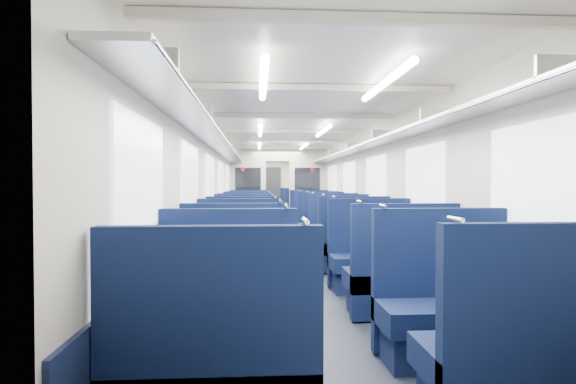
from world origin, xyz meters
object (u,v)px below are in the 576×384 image
(seat_10, at_px, (244,240))
(seat_23, at_px, (299,212))
(seat_18, at_px, (249,219))
(seat_20, at_px, (250,214))
(seat_25, at_px, (296,210))
(seat_2, at_px, (228,314))
(end_door, at_px, (272,191))
(seat_19, at_px, (310,219))
(seat_4, at_px, (235,280))
(seat_6, at_px, (239,263))
(seat_15, at_px, (321,227))
(seat_26, at_px, (251,208))
(bulkhead, at_px, (278,187))
(seat_12, at_px, (246,233))
(seat_3, at_px, (446,312))
(seat_0, at_px, (213,379))
(seat_27, at_px, (294,208))
(seat_24, at_px, (251,210))
(seat_7, at_px, (371,261))
(seat_8, at_px, (243,248))
(seat_21, at_px, (303,214))
(seat_17, at_px, (315,223))
(seat_13, at_px, (330,232))
(seat_14, at_px, (247,228))
(seat_16, at_px, (248,223))
(seat_1, at_px, (525,367))
(seat_11, at_px, (340,240))
(seat_5, at_px, (400,281))
(seat_9, at_px, (352,248))
(seat_22, at_px, (251,212))

(seat_10, height_order, seat_23, same)
(seat_18, xyz_separation_m, seat_20, (0.00, 2.08, 0.00))
(seat_25, bearing_deg, seat_2, -96.91)
(seat_23, bearing_deg, seat_20, -144.20)
(end_door, xyz_separation_m, seat_19, (0.83, -6.78, -0.63))
(seat_4, xyz_separation_m, seat_6, (0.00, 1.04, 0.00))
(seat_15, height_order, seat_26, same)
(bulkhead, height_order, seat_12, bulkhead)
(seat_3, bearing_deg, seat_19, 90.00)
(end_door, bearing_deg, seat_0, -92.75)
(seat_10, bearing_deg, seat_23, 78.11)
(seat_23, bearing_deg, seat_19, -90.00)
(bulkhead, height_order, seat_0, bulkhead)
(seat_2, bearing_deg, seat_10, 90.00)
(seat_27, bearing_deg, seat_10, -99.42)
(seat_24, xyz_separation_m, seat_27, (1.66, 1.01, 0.00))
(seat_2, distance_m, seat_7, 2.83)
(seat_8, relative_size, seat_18, 1.00)
(seat_7, xyz_separation_m, seat_21, (0.00, 8.88, 0.00))
(seat_17, xyz_separation_m, seat_26, (-1.66, 6.84, 0.00))
(end_door, xyz_separation_m, bulkhead, (-0.00, -5.70, 0.23))
(seat_13, bearing_deg, seat_26, 100.34)
(seat_14, height_order, seat_16, same)
(seat_2, relative_size, seat_24, 1.00)
(seat_25, bearing_deg, seat_24, -179.55)
(seat_14, bearing_deg, seat_20, 90.00)
(seat_1, bearing_deg, seat_7, 90.00)
(seat_3, distance_m, seat_14, 7.12)
(seat_21, bearing_deg, seat_11, -90.00)
(seat_12, bearing_deg, seat_23, 76.24)
(seat_17, bearing_deg, seat_5, -90.00)
(seat_6, xyz_separation_m, seat_16, (0.00, 5.71, 0.00))
(seat_27, bearing_deg, seat_25, -90.00)
(bulkhead, relative_size, seat_9, 2.36)
(seat_3, distance_m, seat_25, 13.75)
(seat_15, relative_size, seat_17, 1.00)
(seat_22, bearing_deg, seat_25, 34.57)
(seat_22, bearing_deg, seat_27, 52.15)
(bulkhead, height_order, seat_8, bulkhead)
(seat_8, height_order, seat_23, same)
(seat_15, distance_m, seat_22, 5.86)
(end_door, xyz_separation_m, seat_6, (-0.83, -13.81, -0.63))
(seat_15, xyz_separation_m, seat_26, (-1.66, 7.92, 0.00))
(seat_6, bearing_deg, seat_22, 90.00)
(seat_2, xyz_separation_m, seat_14, (0.00, 6.87, 0.00))
(seat_2, relative_size, seat_14, 1.00)
(seat_17, distance_m, seat_21, 3.17)
(seat_2, height_order, seat_14, same)
(seat_8, height_order, seat_16, same)
(seat_7, xyz_separation_m, seat_23, (0.00, 10.27, 0.00))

